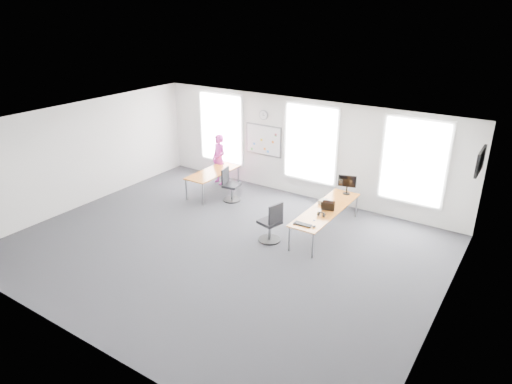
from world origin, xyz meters
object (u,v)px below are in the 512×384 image
Objects in this scene: keyboard at (303,224)px; headphones at (321,214)px; chair_left at (230,187)px; chair_right at (271,225)px; desk_left at (213,173)px; desk_right at (326,210)px; person at (219,159)px; monitor at (347,183)px.

headphones reaches higher than keyboard.
chair_right is at bearing -132.43° from chair_left.
chair_right reaches higher than desk_left.
desk_right is 1.50m from chair_right.
desk_left is 1.15× the size of person.
headphones is at bearing -2.37° from person.
desk_left is 1.81× the size of chair_right.
desk_left reaches higher than desk_right.
chair_right is at bearing -28.26° from desk_left.
monitor is (4.14, 0.64, 0.37)m from desk_left.
monitor is at bearing 17.59° from person.
desk_left is 4.30m from headphones.
desk_left is 4.30× the size of keyboard.
monitor reaches higher than headphones.
headphones is at bearing 139.24° from chair_right.
chair_right reaches higher than headphones.
person reaches higher than keyboard.
monitor is (0.05, 1.19, 0.37)m from desk_right.
chair_left is 3.52m from headphones.
headphones is (4.18, -1.02, 0.09)m from desk_left.
chair_right is 2.84m from chair_left.
chair_left is at bearing 178.70° from monitor.
keyboard is (-0.07, -1.14, 0.05)m from desk_right.
monitor is at bearing 84.57° from headphones.
desk_right is 5.16× the size of monitor.
chair_left reaches higher than keyboard.
keyboard is 0.82× the size of monitor.
keyboard is 2.34× the size of headphones.
chair_right reaches higher than chair_left.
person is (-1.12, 0.95, 0.39)m from chair_left.
desk_right is at bearing 78.29° from keyboard.
chair_right is at bearing -128.29° from desk_right.
chair_left is at bearing -21.05° from person.
monitor reaches higher than desk_right.
chair_left is 2.23× the size of keyboard.
chair_right is 1.06× the size of chair_left.
chair_right is 2.37× the size of keyboard.
person is 3.72× the size of keyboard.
chair_left is (-2.40, 1.53, -0.03)m from chair_right.
keyboard is at bearing -109.78° from headphones.
desk_right is 3.34m from chair_left.
headphones is at bearing 68.74° from keyboard.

